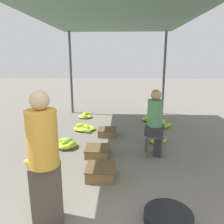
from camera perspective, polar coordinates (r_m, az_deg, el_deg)
The scene contains 17 objects.
canopy_post_back_left at distance 7.81m, azimuth -10.67°, elevation 9.82°, with size 0.08×0.08×2.78m, color #4C4C51.
canopy_post_back_right at distance 7.74m, azimuth 13.45°, elevation 9.65°, with size 0.08×0.08×2.78m, color #4C4C51.
canopy_tarp at distance 4.73m, azimuth 0.53°, elevation 24.76°, with size 3.60×6.31×0.04m, color #567A60.
vendor_foreground at distance 2.60m, azimuth -17.32°, elevation -11.42°, with size 0.41×0.41×1.58m.
stool at distance 4.45m, azimuth 10.90°, elevation -6.86°, with size 0.34×0.34×0.43m.
vendor_seated at distance 4.35m, azimuth 11.35°, elevation -2.51°, with size 0.42×0.42×1.33m.
basin_black at distance 2.95m, azimuth 14.47°, elevation -25.17°, with size 0.58×0.58×0.13m.
banana_pile_left_0 at distance 5.98m, azimuth -7.26°, elevation -4.20°, with size 0.59×0.60×0.20m.
banana_pile_left_1 at distance 7.24m, azimuth -6.96°, elevation -0.93°, with size 0.45×0.51×0.18m.
banana_pile_left_2 at distance 4.95m, azimuth -11.85°, elevation -8.09°, with size 0.56×0.63×0.20m.
banana_pile_left_3 at distance 4.29m, azimuth -18.16°, elevation -12.01°, with size 0.63×0.51×0.23m.
banana_pile_right_0 at distance 6.34m, azimuth 13.26°, elevation -3.22°, with size 0.47×0.44×0.24m.
banana_pile_right_1 at distance 6.94m, azimuth 10.05°, elevation -1.60°, with size 0.59×0.52×0.25m.
banana_pile_right_2 at distance 5.24m, azimuth 11.60°, elevation -7.01°, with size 0.51×0.44×0.17m.
crate_near at distance 5.56m, azimuth -1.21°, elevation -5.25°, with size 0.46×0.46×0.17m.
crate_mid at distance 3.70m, azimuth -3.00°, elevation -15.34°, with size 0.47×0.47×0.20m.
crate_far at distance 4.47m, azimuth -3.82°, elevation -10.17°, with size 0.48×0.48×0.17m.
Camera 1 is at (0.17, -1.38, 1.90)m, focal length 35.00 mm.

